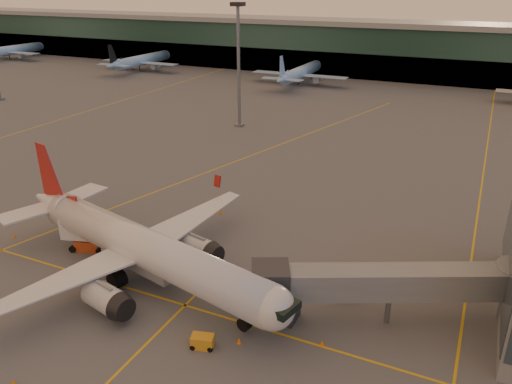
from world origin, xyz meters
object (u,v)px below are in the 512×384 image
at_px(catering_truck, 86,231).
at_px(pushback_tug, 344,288).
at_px(main_airplane, 141,248).
at_px(gpu_cart, 203,342).

bearing_deg(catering_truck, pushback_tug, -9.92).
relative_size(main_airplane, catering_truck, 6.70).
relative_size(gpu_cart, pushback_tug, 0.64).
xyz_separation_m(gpu_cart, pushback_tug, (8.89, 13.20, 0.10)).
xyz_separation_m(main_airplane, catering_truck, (-10.02, 2.58, -1.49)).
bearing_deg(main_airplane, pushback_tug, 31.22).
bearing_deg(main_airplane, gpu_cart, -17.21).
distance_m(main_airplane, pushback_tug, 21.47).
distance_m(main_airplane, gpu_cart, 13.51).
height_order(main_airplane, pushback_tug, main_airplane).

